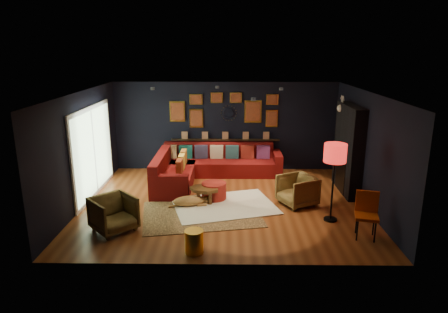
{
  "coord_description": "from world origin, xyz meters",
  "views": [
    {
      "loc": [
        0.13,
        -8.8,
        3.57
      ],
      "look_at": [
        -0.01,
        0.3,
        1.06
      ],
      "focal_mm": 32.0,
      "sensor_mm": 36.0,
      "label": 1
    }
  ],
  "objects_px": {
    "armchair_left": "(113,212)",
    "armchair_right": "(297,189)",
    "sectional": "(203,168)",
    "pouf": "(214,191)",
    "floor_lamp": "(335,156)",
    "dog": "(189,199)",
    "orange_chair": "(367,211)",
    "coffee_table": "(204,190)",
    "gold_stool": "(194,242)"
  },
  "relations": [
    {
      "from": "orange_chair",
      "to": "armchair_left",
      "type": "bearing_deg",
      "value": -167.97
    },
    {
      "from": "armchair_left",
      "to": "armchair_right",
      "type": "bearing_deg",
      "value": -23.74
    },
    {
      "from": "orange_chair",
      "to": "gold_stool",
      "type": "bearing_deg",
      "value": -153.95
    },
    {
      "from": "sectional",
      "to": "pouf",
      "type": "distance_m",
      "value": 1.62
    },
    {
      "from": "coffee_table",
      "to": "gold_stool",
      "type": "height_order",
      "value": "gold_stool"
    },
    {
      "from": "coffee_table",
      "to": "armchair_left",
      "type": "relative_size",
      "value": 1.07
    },
    {
      "from": "sectional",
      "to": "gold_stool",
      "type": "xyz_separation_m",
      "value": [
        0.11,
        -4.16,
        -0.11
      ]
    },
    {
      "from": "orange_chair",
      "to": "floor_lamp",
      "type": "height_order",
      "value": "floor_lamp"
    },
    {
      "from": "armchair_left",
      "to": "dog",
      "type": "distance_m",
      "value": 1.9
    },
    {
      "from": "armchair_right",
      "to": "dog",
      "type": "distance_m",
      "value": 2.51
    },
    {
      "from": "pouf",
      "to": "floor_lamp",
      "type": "relative_size",
      "value": 0.36
    },
    {
      "from": "pouf",
      "to": "armchair_right",
      "type": "bearing_deg",
      "value": -8.98
    },
    {
      "from": "floor_lamp",
      "to": "armchair_right",
      "type": "bearing_deg",
      "value": 123.99
    },
    {
      "from": "orange_chair",
      "to": "dog",
      "type": "relative_size",
      "value": 0.88
    },
    {
      "from": "sectional",
      "to": "armchair_left",
      "type": "xyz_separation_m",
      "value": [
        -1.57,
        -3.29,
        0.07
      ]
    },
    {
      "from": "armchair_left",
      "to": "coffee_table",
      "type": "bearing_deg",
      "value": -3.1
    },
    {
      "from": "sectional",
      "to": "armchair_right",
      "type": "xyz_separation_m",
      "value": [
        2.32,
        -1.88,
        0.06
      ]
    },
    {
      "from": "pouf",
      "to": "dog",
      "type": "height_order",
      "value": "pouf"
    },
    {
      "from": "sectional",
      "to": "coffee_table",
      "type": "relative_size",
      "value": 4.06
    },
    {
      "from": "armchair_left",
      "to": "dog",
      "type": "bearing_deg",
      "value": -0.82
    },
    {
      "from": "coffee_table",
      "to": "orange_chair",
      "type": "height_order",
      "value": "orange_chair"
    },
    {
      "from": "sectional",
      "to": "orange_chair",
      "type": "relative_size",
      "value": 3.79
    },
    {
      "from": "armchair_right",
      "to": "floor_lamp",
      "type": "distance_m",
      "value": 1.46
    },
    {
      "from": "armchair_left",
      "to": "armchair_right",
      "type": "relative_size",
      "value": 1.02
    },
    {
      "from": "coffee_table",
      "to": "pouf",
      "type": "distance_m",
      "value": 0.34
    },
    {
      "from": "orange_chair",
      "to": "pouf",
      "type": "bearing_deg",
      "value": 161.93
    },
    {
      "from": "dog",
      "to": "gold_stool",
      "type": "bearing_deg",
      "value": -94.76
    },
    {
      "from": "gold_stool",
      "to": "coffee_table",
      "type": "bearing_deg",
      "value": 88.98
    },
    {
      "from": "armchair_right",
      "to": "gold_stool",
      "type": "height_order",
      "value": "armchair_right"
    },
    {
      "from": "sectional",
      "to": "dog",
      "type": "distance_m",
      "value": 2.02
    },
    {
      "from": "coffee_table",
      "to": "gold_stool",
      "type": "relative_size",
      "value": 1.97
    },
    {
      "from": "pouf",
      "to": "orange_chair",
      "type": "xyz_separation_m",
      "value": [
        3.01,
        -1.89,
        0.31
      ]
    },
    {
      "from": "armchair_right",
      "to": "orange_chair",
      "type": "xyz_separation_m",
      "value": [
        1.07,
        -1.58,
        0.14
      ]
    },
    {
      "from": "armchair_left",
      "to": "gold_stool",
      "type": "bearing_deg",
      "value": -71.05
    },
    {
      "from": "coffee_table",
      "to": "armchair_right",
      "type": "bearing_deg",
      "value": -1.72
    },
    {
      "from": "pouf",
      "to": "armchair_right",
      "type": "relative_size",
      "value": 0.77
    },
    {
      "from": "pouf",
      "to": "gold_stool",
      "type": "distance_m",
      "value": 2.6
    },
    {
      "from": "pouf",
      "to": "floor_lamp",
      "type": "bearing_deg",
      "value": -24.76
    },
    {
      "from": "sectional",
      "to": "dog",
      "type": "bearing_deg",
      "value": -95.28
    },
    {
      "from": "armchair_left",
      "to": "gold_stool",
      "type": "xyz_separation_m",
      "value": [
        1.68,
        -0.87,
        -0.18
      ]
    },
    {
      "from": "coffee_table",
      "to": "pouf",
      "type": "bearing_deg",
      "value": 48.8
    },
    {
      "from": "gold_stool",
      "to": "orange_chair",
      "type": "height_order",
      "value": "orange_chair"
    },
    {
      "from": "orange_chair",
      "to": "dog",
      "type": "xyz_separation_m",
      "value": [
        -3.57,
        1.45,
        -0.35
      ]
    },
    {
      "from": "coffee_table",
      "to": "armchair_left",
      "type": "xyz_separation_m",
      "value": [
        -1.72,
        -1.48,
        0.08
      ]
    },
    {
      "from": "dog",
      "to": "floor_lamp",
      "type": "bearing_deg",
      "value": -26.0
    },
    {
      "from": "coffee_table",
      "to": "floor_lamp",
      "type": "distance_m",
      "value": 3.09
    },
    {
      "from": "orange_chair",
      "to": "floor_lamp",
      "type": "xyz_separation_m",
      "value": [
        -0.49,
        0.72,
        0.88
      ]
    },
    {
      "from": "coffee_table",
      "to": "orange_chair",
      "type": "bearing_deg",
      "value": -27.04
    },
    {
      "from": "sectional",
      "to": "gold_stool",
      "type": "bearing_deg",
      "value": -88.42
    },
    {
      "from": "gold_stool",
      "to": "floor_lamp",
      "type": "bearing_deg",
      "value": 27.09
    }
  ]
}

